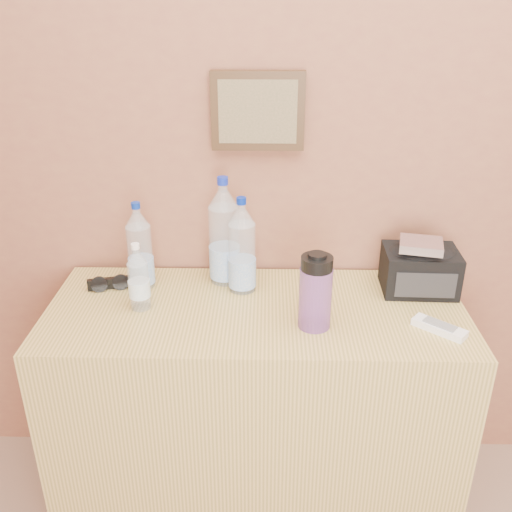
{
  "coord_description": "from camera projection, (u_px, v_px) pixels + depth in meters",
  "views": [
    {
      "loc": [
        -0.29,
        0.14,
        1.76
      ],
      "look_at": [
        -0.32,
        1.71,
        1.01
      ],
      "focal_mm": 40.0,
      "sensor_mm": 36.0,
      "label": 1
    }
  ],
  "objects": [
    {
      "name": "picture_frame",
      "position": [
        258.0,
        111.0,
        1.82
      ],
      "size": [
        0.3,
        0.03,
        0.25
      ],
      "primitive_type": null,
      "color": "#382311",
      "rests_on": "room_shell"
    },
    {
      "name": "ac_remote",
      "position": [
        439.0,
        328.0,
        1.69
      ],
      "size": [
        0.15,
        0.14,
        0.02
      ],
      "primitive_type": "cube",
      "rotation": [
        0.0,
        0.0,
        -0.7
      ],
      "color": "white",
      "rests_on": "dresser"
    },
    {
      "name": "pet_small",
      "position": [
        139.0,
        280.0,
        1.78
      ],
      "size": [
        0.06,
        0.06,
        0.22
      ],
      "rotation": [
        0.0,
        0.0,
        0.14
      ],
      "color": "#C4E2FA",
      "rests_on": "dresser"
    },
    {
      "name": "pet_large_b",
      "position": [
        242.0,
        250.0,
        1.87
      ],
      "size": [
        0.09,
        0.09,
        0.33
      ],
      "rotation": [
        0.0,
        0.0,
        0.04
      ],
      "color": "silver",
      "rests_on": "dresser"
    },
    {
      "name": "pet_large_a",
      "position": [
        140.0,
        250.0,
        1.9
      ],
      "size": [
        0.08,
        0.08,
        0.3
      ],
      "rotation": [
        0.0,
        0.0,
        -0.36
      ],
      "color": "#C4EBFC",
      "rests_on": "dresser"
    },
    {
      "name": "toiletry_bag",
      "position": [
        420.0,
        268.0,
        1.89
      ],
      "size": [
        0.25,
        0.18,
        0.16
      ],
      "primitive_type": null,
      "rotation": [
        0.0,
        0.0,
        -0.03
      ],
      "color": "black",
      "rests_on": "dresser"
    },
    {
      "name": "nalgene_bottle",
      "position": [
        316.0,
        291.0,
        1.67
      ],
      "size": [
        0.1,
        0.1,
        0.24
      ],
      "rotation": [
        0.0,
        0.0,
        -0.33
      ],
      "color": "#723B9F",
      "rests_on": "dresser"
    },
    {
      "name": "foil_packet",
      "position": [
        421.0,
        245.0,
        1.82
      ],
      "size": [
        0.16,
        0.14,
        0.03
      ],
      "primitive_type": "cube",
      "rotation": [
        0.0,
        0.0,
        -0.22
      ],
      "color": "silver",
      "rests_on": "toiletry_bag"
    },
    {
      "name": "pet_large_c",
      "position": [
        224.0,
        237.0,
        1.92
      ],
      "size": [
        0.1,
        0.1,
        0.37
      ],
      "rotation": [
        0.0,
        0.0,
        0.43
      ],
      "color": "silver",
      "rests_on": "dresser"
    },
    {
      "name": "dresser",
      "position": [
        256.0,
        411.0,
        1.99
      ],
      "size": [
        1.33,
        0.56,
        0.83
      ],
      "primitive_type": "cube",
      "color": "tan",
      "rests_on": "ground"
    },
    {
      "name": "sunglasses",
      "position": [
        110.0,
        283.0,
        1.93
      ],
      "size": [
        0.16,
        0.09,
        0.04
      ],
      "primitive_type": null,
      "rotation": [
        0.0,
        0.0,
        0.24
      ],
      "color": "black",
      "rests_on": "dresser"
    }
  ]
}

